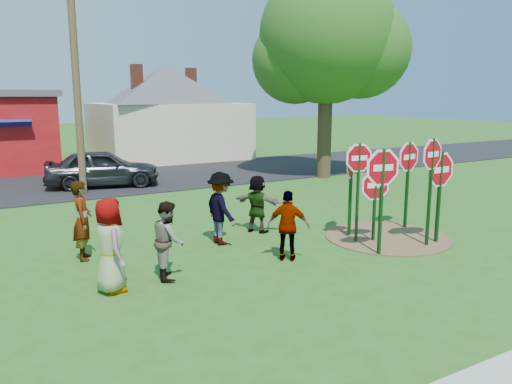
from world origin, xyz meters
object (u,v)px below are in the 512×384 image
suv (103,168)px  utility_pole (75,70)px  leafy_tree (330,43)px  person_a (110,245)px  stop_sign_b (359,167)px  stop_sign_c (432,167)px  person_b (82,221)px  stop_sign_d (408,164)px  stop_sign_a (382,178)px

suv → utility_pole: 4.04m
leafy_tree → person_a: bearing=-143.8°
stop_sign_b → leafy_tree: 11.02m
stop_sign_c → person_b: 8.23m
stop_sign_c → leafy_tree: 11.34m
stop_sign_c → person_a: (-7.46, 0.98, -1.07)m
utility_pole → stop_sign_b: bearing=-64.7°
suv → leafy_tree: size_ratio=0.48×
stop_sign_c → stop_sign_d: bearing=52.5°
stop_sign_c → leafy_tree: leafy_tree is taller
stop_sign_d → person_b: stop_sign_d is taller
person_b → utility_pole: utility_pole is taller
person_b → suv: 9.28m
stop_sign_b → stop_sign_c: (1.29, -1.13, 0.06)m
person_a → suv: (2.48, 11.13, -0.11)m
stop_sign_c → utility_pole: 12.80m
stop_sign_a → utility_pole: 12.14m
person_a → person_b: bearing=-2.3°
person_b → stop_sign_c: bearing=-98.7°
utility_pole → leafy_tree: 10.57m
stop_sign_b → person_a: size_ratio=1.46×
stop_sign_a → stop_sign_b: (0.24, 1.07, 0.09)m
stop_sign_b → person_b: bearing=173.3°
stop_sign_b → stop_sign_c: size_ratio=0.94×
stop_sign_a → suv: size_ratio=0.60×
utility_pole → stop_sign_a: bearing=-67.9°
person_a → suv: bearing=-16.3°
stop_sign_b → person_a: 6.26m
leafy_tree → suv: bearing=165.6°
leafy_tree → stop_sign_b: bearing=-123.7°
leafy_tree → stop_sign_d: bearing=-113.9°
stop_sign_a → suv: bearing=117.2°
person_b → suv: person_b is taller
stop_sign_a → leafy_tree: leafy_tree is taller
stop_sign_a → stop_sign_d: size_ratio=1.03×
stop_sign_c → utility_pole: utility_pole is taller
person_b → utility_pole: size_ratio=0.21×
stop_sign_c → suv: size_ratio=0.63×
stop_sign_b → stop_sign_a: bearing=-91.2°
stop_sign_c → stop_sign_b: bearing=129.5°
stop_sign_a → stop_sign_c: (1.53, -0.06, 0.15)m
suv → leafy_tree: bearing=-91.0°
stop_sign_b → utility_pole: size_ratio=0.30×
stop_sign_d → leafy_tree: 9.87m
stop_sign_b → person_b: 6.64m
person_b → suv: bearing=-1.6°
stop_sign_d → person_b: (-8.30, 1.73, -0.92)m
stop_sign_a → stop_sign_c: size_ratio=0.94×
stop_sign_b → utility_pole: 11.26m
stop_sign_d → suv: 12.15m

